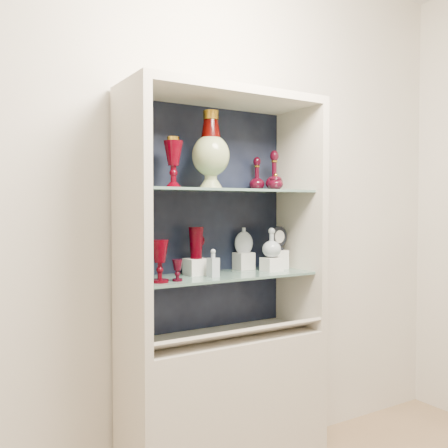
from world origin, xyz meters
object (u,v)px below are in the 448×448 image
ruby_goblet_tall (160,261)px  ruby_pitcher (196,243)px  cobalt_goblet (139,261)px  ruby_goblet_small (177,270)px  cameo_medallion (279,238)px  clear_square_bottle (213,263)px  pedestal_lamp_left (142,160)px  flat_flask (244,240)px  enamel_urn (211,150)px  clear_round_decanter (272,243)px  ruby_decanter_a (274,168)px  lidded_bowl (276,182)px  pedestal_lamp_right (173,163)px  ruby_decanter_b (257,173)px

ruby_goblet_tall → ruby_pitcher: 0.29m
cobalt_goblet → ruby_pitcher: size_ratio=1.17×
ruby_pitcher → ruby_goblet_small: bearing=-164.0°
ruby_goblet_small → ruby_pitcher: 0.24m
cobalt_goblet → ruby_goblet_small: 0.18m
cameo_medallion → clear_square_bottle: bearing=-175.6°
pedestal_lamp_left → flat_flask: size_ratio=1.73×
enamel_urn → clear_round_decanter: enamel_urn is taller
enamel_urn → flat_flask: size_ratio=2.71×
ruby_goblet_tall → flat_flask: flat_flask is taller
ruby_decanter_a → lidded_bowl: ruby_decanter_a is taller
ruby_goblet_small → lidded_bowl: bearing=4.6°
lidded_bowl → ruby_pitcher: size_ratio=0.57×
ruby_goblet_small → clear_round_decanter: clear_round_decanter is taller
ruby_pitcher → cameo_medallion: ruby_pitcher is taller
ruby_goblet_tall → pedestal_lamp_left: bearing=162.7°
pedestal_lamp_right → lidded_bowl: (0.56, -0.05, -0.08)m
clear_square_bottle → flat_flask: (0.28, 0.16, 0.09)m
flat_flask → enamel_urn: bearing=-132.3°
cobalt_goblet → flat_flask: (0.64, 0.12, 0.07)m
lidded_bowl → ruby_pitcher: (-0.42, 0.09, -0.31)m
ruby_pitcher → clear_square_bottle: (0.04, -0.10, -0.09)m
ruby_decanter_a → ruby_goblet_tall: bearing=-170.6°
pedestal_lamp_right → ruby_goblet_tall: (-0.11, -0.09, -0.45)m
flat_flask → clear_round_decanter: size_ratio=0.93×
cobalt_goblet → enamel_urn: bearing=-0.8°
enamel_urn → clear_square_bottle: size_ratio=2.81×
ruby_decanter_b → cobalt_goblet: size_ratio=1.05×
ruby_goblet_small → flat_flask: flat_flask is taller
ruby_decanter_a → clear_square_bottle: size_ratio=1.80×
cobalt_goblet → ruby_goblet_small: cobalt_goblet is taller
pedestal_lamp_right → ruby_goblet_tall: bearing=-140.2°
pedestal_lamp_right → ruby_decanter_a: 0.61m
lidded_bowl → flat_flask: bearing=123.3°
ruby_pitcher → enamel_urn: bearing=-79.5°
cobalt_goblet → clear_square_bottle: 0.36m
pedestal_lamp_left → clear_square_bottle: (0.36, 0.01, -0.47)m
ruby_decanter_b → ruby_goblet_tall: ruby_decanter_b is taller
cameo_medallion → flat_flask: bearing=150.3°
clear_round_decanter → cameo_medallion: bearing=33.2°
ruby_decanter_a → ruby_goblet_tall: (-0.72, -0.12, -0.45)m
pedestal_lamp_right → cobalt_goblet: pedestal_lamp_right is taller
enamel_urn → ruby_pitcher: (-0.04, 0.07, -0.45)m
clear_square_bottle → ruby_pitcher: bearing=109.4°
pedestal_lamp_left → lidded_bowl: size_ratio=2.67×
ruby_decanter_b → ruby_pitcher: (-0.40, -0.05, -0.36)m
ruby_decanter_b → clear_round_decanter: 0.39m
ruby_decanter_a → cobalt_goblet: bearing=-176.4°
cameo_medallion → ruby_decanter_b: bearing=137.8°
ruby_decanter_b → pedestal_lamp_right: bearing=-170.6°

